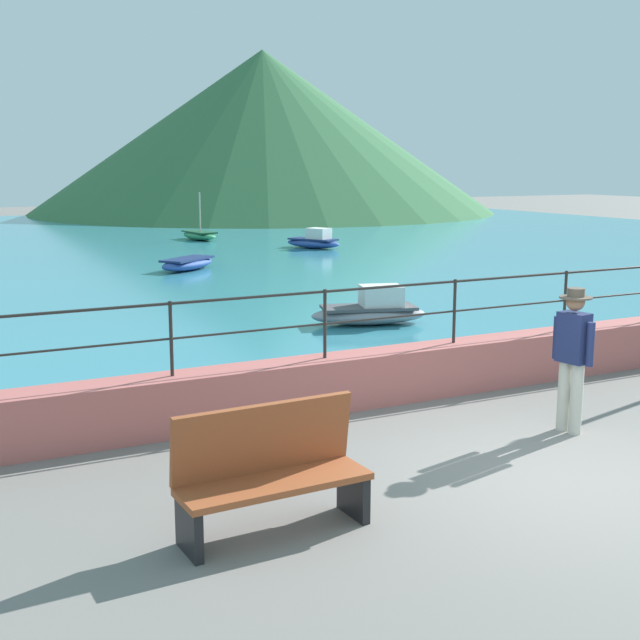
% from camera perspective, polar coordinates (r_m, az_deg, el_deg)
% --- Properties ---
extents(ground_plane, '(120.00, 120.00, 0.00)m').
position_cam_1_polar(ground_plane, '(9.07, 15.83, -10.28)').
color(ground_plane, slate).
extents(promenade_wall, '(20.00, 0.56, 0.70)m').
position_cam_1_polar(promenade_wall, '(11.38, 4.91, -3.77)').
color(promenade_wall, '#BC605B').
rests_on(promenade_wall, ground).
extents(railing, '(18.44, 0.04, 0.90)m').
position_cam_1_polar(railing, '(11.18, 4.99, 1.10)').
color(railing, '#282623').
rests_on(railing, promenade_wall).
extents(lake_water, '(64.00, 44.32, 0.06)m').
position_cam_1_polar(lake_water, '(32.66, -16.71, 4.67)').
color(lake_water, teal).
rests_on(lake_water, ground).
extents(hill_main, '(30.28, 30.28, 10.42)m').
position_cam_1_polar(hill_main, '(55.88, -3.91, 12.71)').
color(hill_main, '#33663D').
rests_on(hill_main, ground).
extents(bench_main, '(1.72, 0.61, 1.13)m').
position_cam_1_polar(bench_main, '(7.37, -3.43, -10.18)').
color(bench_main, '#9E4C28').
rests_on(bench_main, ground).
extents(person_walking, '(0.38, 0.56, 1.75)m').
position_cam_1_polar(person_walking, '(10.30, 16.92, -2.15)').
color(person_walking, beige).
rests_on(person_walking, ground).
extents(boat_0, '(1.87, 2.45, 0.76)m').
position_cam_1_polar(boat_0, '(31.39, -0.40, 5.44)').
color(boat_0, '#2D4C9E').
rests_on(boat_0, lake_water).
extents(boat_1, '(2.46, 1.54, 0.76)m').
position_cam_1_polar(boat_1, '(16.45, 3.52, 0.65)').
color(boat_1, gray).
rests_on(boat_1, lake_water).
extents(boat_2, '(1.22, 2.40, 1.98)m').
position_cam_1_polar(boat_2, '(35.18, -8.27, 5.78)').
color(boat_2, '#338C59').
rests_on(boat_2, lake_water).
extents(boat_3, '(2.36, 2.13, 0.36)m').
position_cam_1_polar(boat_3, '(25.17, -9.07, 3.85)').
color(boat_3, '#2D4C9E').
rests_on(boat_3, lake_water).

